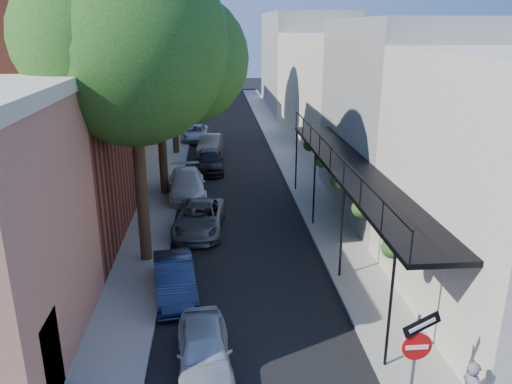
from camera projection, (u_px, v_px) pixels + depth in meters
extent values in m
cube|color=black|center=(229.00, 143.00, 38.54)|extent=(6.00, 64.00, 0.01)
cube|color=gray|center=(176.00, 144.00, 38.21)|extent=(2.00, 64.00, 0.12)
cube|color=gray|center=(280.00, 142.00, 38.84)|extent=(2.00, 64.00, 0.12)
cube|color=beige|center=(51.00, 359.00, 11.78)|extent=(0.10, 1.20, 2.20)
cube|color=gray|center=(115.00, 43.00, 20.49)|extent=(0.06, 7.00, 4.00)
cube|color=#9C9893|center=(92.00, 92.00, 32.62)|extent=(8.00, 12.00, 9.00)
cube|color=beige|center=(126.00, 67.00, 45.69)|extent=(8.00, 16.00, 10.00)
cube|color=tan|center=(146.00, 67.00, 59.23)|extent=(8.00, 12.00, 8.00)
cube|color=#9C9893|center=(427.00, 118.00, 23.65)|extent=(8.00, 10.00, 9.00)
cube|color=beige|center=(346.00, 90.00, 37.99)|extent=(8.00, 20.00, 8.00)
cube|color=#9C9893|center=(305.00, 60.00, 54.67)|extent=(8.00, 16.00, 10.00)
cube|color=black|center=(355.00, 169.00, 18.87)|extent=(2.00, 16.00, 0.15)
cube|color=black|center=(331.00, 147.00, 18.51)|extent=(0.05, 16.00, 0.05)
cylinder|color=black|center=(390.00, 309.00, 12.72)|extent=(0.08, 0.08, 3.40)
cylinder|color=black|center=(296.00, 159.00, 26.89)|extent=(0.08, 0.08, 3.40)
sphere|color=#1D4513|center=(392.00, 248.00, 13.30)|extent=(0.60, 0.60, 0.60)
sphere|color=#1D4513|center=(338.00, 181.00, 18.96)|extent=(0.60, 0.60, 0.60)
sphere|color=#1D4513|center=(309.00, 145.00, 24.63)|extent=(0.60, 0.60, 0.60)
cylinder|color=#595B60|center=(413.00, 373.00, 10.93)|extent=(0.07, 0.07, 2.90)
cylinder|color=red|center=(417.00, 347.00, 10.67)|extent=(0.66, 0.04, 0.66)
cube|color=white|center=(417.00, 347.00, 10.65)|extent=(0.50, 0.02, 0.10)
cylinder|color=white|center=(416.00, 346.00, 10.69)|extent=(0.70, 0.02, 0.70)
cube|color=black|center=(422.00, 325.00, 10.49)|extent=(0.89, 0.15, 0.58)
cube|color=white|center=(422.00, 325.00, 10.47)|extent=(0.60, 0.10, 0.31)
cylinder|color=#361F15|center=(140.00, 174.00, 18.24)|extent=(0.44, 0.44, 7.00)
sphere|color=#1D4513|center=(131.00, 46.00, 16.80)|extent=(6.80, 6.80, 6.80)
sphere|color=#1D4513|center=(184.00, 59.00, 18.06)|extent=(4.76, 4.76, 4.76)
cylinder|color=#361F15|center=(162.00, 137.00, 25.90)|extent=(0.44, 0.44, 6.30)
sphere|color=#1D4513|center=(157.00, 57.00, 24.62)|extent=(6.00, 6.00, 6.00)
sphere|color=#1D4513|center=(189.00, 66.00, 25.74)|extent=(4.20, 4.20, 4.20)
cylinder|color=#361F15|center=(174.00, 102.00, 34.24)|extent=(0.44, 0.44, 7.35)
sphere|color=#1D4513|center=(170.00, 30.00, 32.74)|extent=(7.00, 7.00, 7.00)
sphere|color=#1D4513|center=(197.00, 37.00, 34.03)|extent=(4.90, 4.90, 4.90)
imported|color=#A6AEB8|center=(204.00, 350.00, 13.09)|extent=(1.65, 3.60, 1.20)
imported|color=#141E3E|center=(174.00, 279.00, 16.70)|extent=(1.80, 3.86, 1.23)
imported|color=#5A5C61|center=(200.00, 218.00, 21.93)|extent=(2.45, 4.63, 1.24)
imported|color=white|center=(187.00, 184.00, 26.45)|extent=(2.26, 4.81, 1.36)
imported|color=black|center=(210.00, 160.00, 30.97)|extent=(1.70, 4.12, 1.40)
imported|color=slate|center=(210.00, 145.00, 35.14)|extent=(1.86, 4.25, 1.36)
imported|color=#8E97A1|center=(195.00, 133.00, 39.36)|extent=(2.15, 4.41, 1.21)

